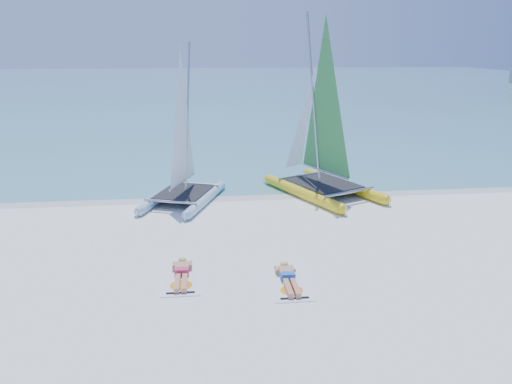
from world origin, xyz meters
TOP-DOWN VIEW (x-y plane):
  - ground at (0.00, 0.00)m, footprint 140.00×140.00m
  - sea at (0.00, 63.00)m, footprint 140.00×115.00m
  - wet_sand_strip at (0.00, 5.50)m, footprint 140.00×1.40m
  - catamaran_blue at (-2.84, 5.06)m, footprint 3.56×4.98m
  - catamaran_yellow at (2.53, 5.88)m, footprint 4.59×5.97m
  - towel_a at (-2.73, -1.83)m, footprint 1.00×1.85m
  - sunbather_a at (-2.73, -1.64)m, footprint 0.37×1.73m
  - towel_b at (-0.00, -2.40)m, footprint 1.00×1.85m
  - sunbather_b at (-0.00, -2.21)m, footprint 0.37×1.73m

SIDE VIEW (x-z plane):
  - ground at x=0.00m, z-range 0.00..0.00m
  - wet_sand_strip at x=0.00m, z-range 0.00..0.01m
  - sea at x=0.00m, z-range 0.00..0.01m
  - towel_a at x=-2.73m, z-range 0.00..0.02m
  - towel_b at x=0.00m, z-range 0.00..0.02m
  - sunbather_a at x=-2.73m, z-range -0.01..0.25m
  - sunbather_b at x=0.00m, z-range -0.01..0.25m
  - catamaran_blue at x=-2.84m, z-range -1.24..4.93m
  - catamaran_yellow at x=2.53m, z-range -1.36..5.99m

